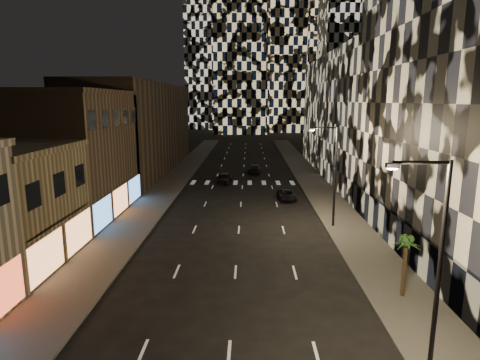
{
  "coord_description": "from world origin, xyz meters",
  "views": [
    {
      "loc": [
        0.87,
        -5.35,
        11.39
      ],
      "look_at": [
        0.26,
        21.73,
        6.0
      ],
      "focal_mm": 30.0,
      "sensor_mm": 36.0,
      "label": 1
    }
  ],
  "objects_px": {
    "car_dark_midlane": "(224,178)",
    "streetlight_near": "(435,254)",
    "streetlight_far": "(333,169)",
    "car_dark_rightlane": "(287,195)",
    "palm_tree": "(406,246)",
    "car_dark_oncoming": "(255,169)"
  },
  "relations": [
    {
      "from": "car_dark_rightlane",
      "to": "car_dark_midlane",
      "type": "bearing_deg",
      "value": 127.04
    },
    {
      "from": "car_dark_midlane",
      "to": "streetlight_far",
      "type": "bearing_deg",
      "value": -55.11
    },
    {
      "from": "car_dark_midlane",
      "to": "palm_tree",
      "type": "height_order",
      "value": "palm_tree"
    },
    {
      "from": "streetlight_far",
      "to": "palm_tree",
      "type": "height_order",
      "value": "streetlight_far"
    },
    {
      "from": "streetlight_near",
      "to": "streetlight_far",
      "type": "bearing_deg",
      "value": 90.0
    },
    {
      "from": "car_dark_rightlane",
      "to": "streetlight_far",
      "type": "bearing_deg",
      "value": -76.19
    },
    {
      "from": "car_dark_rightlane",
      "to": "palm_tree",
      "type": "bearing_deg",
      "value": -81.92
    },
    {
      "from": "car_dark_rightlane",
      "to": "palm_tree",
      "type": "xyz_separation_m",
      "value": [
        4.63,
        -23.55,
        2.61
      ]
    },
    {
      "from": "car_dark_midlane",
      "to": "car_dark_rightlane",
      "type": "xyz_separation_m",
      "value": [
        7.84,
        -9.32,
        -0.15
      ]
    },
    {
      "from": "car_dark_midlane",
      "to": "car_dark_rightlane",
      "type": "distance_m",
      "value": 12.18
    },
    {
      "from": "streetlight_far",
      "to": "palm_tree",
      "type": "relative_size",
      "value": 2.45
    },
    {
      "from": "car_dark_oncoming",
      "to": "car_dark_rightlane",
      "type": "relative_size",
      "value": 1.17
    },
    {
      "from": "car_dark_oncoming",
      "to": "palm_tree",
      "type": "distance_m",
      "value": 41.95
    },
    {
      "from": "car_dark_midlane",
      "to": "palm_tree",
      "type": "bearing_deg",
      "value": -63.61
    },
    {
      "from": "streetlight_near",
      "to": "car_dark_midlane",
      "type": "xyz_separation_m",
      "value": [
        -10.92,
        39.48,
        -4.63
      ]
    },
    {
      "from": "streetlight_far",
      "to": "car_dark_oncoming",
      "type": "distance_m",
      "value": 28.84
    },
    {
      "from": "streetlight_far",
      "to": "car_dark_oncoming",
      "type": "bearing_deg",
      "value": 103.16
    },
    {
      "from": "streetlight_near",
      "to": "palm_tree",
      "type": "relative_size",
      "value": 2.45
    },
    {
      "from": "car_dark_midlane",
      "to": "palm_tree",
      "type": "xyz_separation_m",
      "value": [
        12.48,
        -32.87,
        2.46
      ]
    },
    {
      "from": "palm_tree",
      "to": "car_dark_midlane",
      "type": "bearing_deg",
      "value": 110.79
    },
    {
      "from": "car_dark_midlane",
      "to": "streetlight_near",
      "type": "bearing_deg",
      "value": -68.93
    },
    {
      "from": "palm_tree",
      "to": "car_dark_rightlane",
      "type": "bearing_deg",
      "value": 101.13
    }
  ]
}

